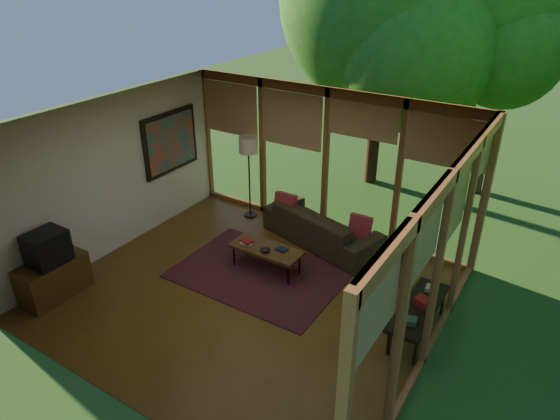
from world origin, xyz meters
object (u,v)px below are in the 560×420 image
Objects in this scene: sofa at (322,226)px; media_cabinet at (54,278)px; floor_lamp at (248,150)px; side_console at (412,307)px; coffee_table at (266,250)px; television at (47,248)px.

media_cabinet is (-2.70, -3.58, -0.03)m from sofa.
media_cabinet is at bearing -104.96° from floor_lamp.
media_cabinet is 0.61× the size of floor_lamp.
media_cabinet is 5.30m from side_console.
coffee_table is (-0.35, -1.29, 0.06)m from sofa.
coffee_table is (2.35, 2.29, 0.09)m from media_cabinet.
sofa is 1.88× the size of coffee_table.
television is 0.46× the size of coffee_table.
sofa is 2.02m from floor_lamp.
sofa reaches higher than side_console.
floor_lamp is (-1.70, 0.16, 1.08)m from sofa.
floor_lamp is 1.38× the size of coffee_table.
sofa is at bearing 145.56° from side_console.
television is 3.91m from floor_lamp.
television reaches higher than sofa.
media_cabinet is 3.29m from coffee_table.
sofa is 2.63m from side_console.
floor_lamp is (1.00, 3.75, 1.11)m from media_cabinet.
television is at bearing -135.50° from coffee_table.
floor_lamp is 2.23m from coffee_table.
television reaches higher than media_cabinet.
television is at bearing -156.59° from side_console.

